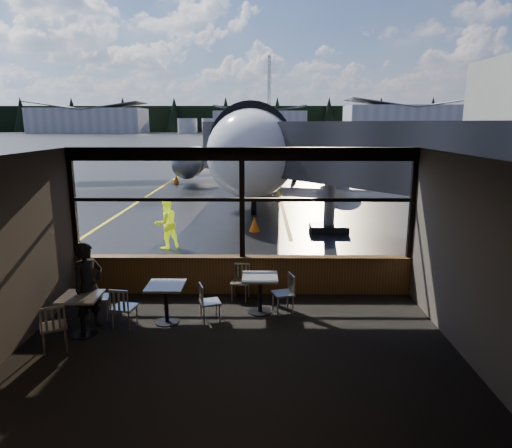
{
  "coord_description": "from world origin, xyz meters",
  "views": [
    {
      "loc": [
        0.43,
        -10.44,
        4.03
      ],
      "look_at": [
        0.31,
        1.0,
        1.5
      ],
      "focal_mm": 32.0,
      "sensor_mm": 36.0,
      "label": 1
    }
  ],
  "objects_px": {
    "chair_near_e": "(283,294)",
    "chair_left_s": "(54,327)",
    "cone_nose": "(255,224)",
    "passenger": "(88,286)",
    "cafe_table_mid": "(166,304)",
    "ground_crew": "(166,224)",
    "cone_wing": "(176,179)",
    "jet_bridge": "(351,176)",
    "cafe_table_left": "(82,316)",
    "chair_mid_s": "(124,308)",
    "chair_near_n": "(240,282)",
    "cafe_table_near": "(260,295)",
    "chair_near_w": "(210,303)",
    "chair_mid_w": "(98,298)",
    "airliner": "(264,106)"
  },
  "relations": [
    {
      "from": "ground_crew",
      "to": "cone_nose",
      "type": "xyz_separation_m",
      "value": [
        2.86,
        2.39,
        -0.54
      ]
    },
    {
      "from": "airliner",
      "to": "cafe_table_near",
      "type": "distance_m",
      "value": 22.81
    },
    {
      "from": "ground_crew",
      "to": "cone_wing",
      "type": "height_order",
      "value": "ground_crew"
    },
    {
      "from": "jet_bridge",
      "to": "cafe_table_mid",
      "type": "relative_size",
      "value": 12.37
    },
    {
      "from": "chair_mid_s",
      "to": "cone_wing",
      "type": "relative_size",
      "value": 1.59
    },
    {
      "from": "chair_near_n",
      "to": "cafe_table_near",
      "type": "bearing_deg",
      "value": 131.71
    },
    {
      "from": "jet_bridge",
      "to": "chair_near_e",
      "type": "distance_m",
      "value": 7.42
    },
    {
      "from": "chair_near_w",
      "to": "ground_crew",
      "type": "bearing_deg",
      "value": -178.19
    },
    {
      "from": "chair_near_e",
      "to": "chair_left_s",
      "type": "relative_size",
      "value": 0.94
    },
    {
      "from": "chair_mid_w",
      "to": "passenger",
      "type": "height_order",
      "value": "passenger"
    },
    {
      "from": "chair_near_e",
      "to": "cone_nose",
      "type": "xyz_separation_m",
      "value": [
        -0.72,
        7.66,
        -0.15
      ]
    },
    {
      "from": "chair_mid_s",
      "to": "chair_left_s",
      "type": "relative_size",
      "value": 0.97
    },
    {
      "from": "cafe_table_near",
      "to": "chair_mid_s",
      "type": "relative_size",
      "value": 0.92
    },
    {
      "from": "chair_mid_w",
      "to": "cone_nose",
      "type": "distance_m",
      "value": 8.57
    },
    {
      "from": "cafe_table_near",
      "to": "passenger",
      "type": "bearing_deg",
      "value": -166.68
    },
    {
      "from": "ground_crew",
      "to": "cone_wing",
      "type": "xyz_separation_m",
      "value": [
        -2.71,
        16.59,
        -0.54
      ]
    },
    {
      "from": "chair_near_e",
      "to": "cone_nose",
      "type": "height_order",
      "value": "chair_near_e"
    },
    {
      "from": "chair_mid_w",
      "to": "cone_nose",
      "type": "bearing_deg",
      "value": 146.65
    },
    {
      "from": "cafe_table_mid",
      "to": "chair_near_e",
      "type": "xyz_separation_m",
      "value": [
        2.42,
        0.51,
        0.03
      ]
    },
    {
      "from": "ground_crew",
      "to": "cafe_table_mid",
      "type": "bearing_deg",
      "value": 61.59
    },
    {
      "from": "cafe_table_near",
      "to": "chair_near_n",
      "type": "height_order",
      "value": "chair_near_n"
    },
    {
      "from": "cafe_table_near",
      "to": "chair_left_s",
      "type": "height_order",
      "value": "chair_left_s"
    },
    {
      "from": "passenger",
      "to": "cafe_table_mid",
      "type": "bearing_deg",
      "value": -43.69
    },
    {
      "from": "cone_nose",
      "to": "cafe_table_left",
      "type": "bearing_deg",
      "value": -110.11
    },
    {
      "from": "cafe_table_near",
      "to": "chair_near_w",
      "type": "distance_m",
      "value": 1.13
    },
    {
      "from": "cafe_table_near",
      "to": "ground_crew",
      "type": "relative_size",
      "value": 0.51
    },
    {
      "from": "passenger",
      "to": "cone_wing",
      "type": "bearing_deg",
      "value": 41.79
    },
    {
      "from": "airliner",
      "to": "chair_near_e",
      "type": "xyz_separation_m",
      "value": [
        0.31,
        -22.32,
        -4.75
      ]
    },
    {
      "from": "cafe_table_left",
      "to": "chair_near_n",
      "type": "xyz_separation_m",
      "value": [
        2.97,
        1.88,
        0.01
      ]
    },
    {
      "from": "chair_near_e",
      "to": "jet_bridge",
      "type": "bearing_deg",
      "value": -38.51
    },
    {
      "from": "cafe_table_mid",
      "to": "ground_crew",
      "type": "distance_m",
      "value": 5.91
    },
    {
      "from": "cafe_table_mid",
      "to": "chair_mid_s",
      "type": "xyz_separation_m",
      "value": [
        -0.78,
        -0.3,
        0.04
      ]
    },
    {
      "from": "cone_wing",
      "to": "cone_nose",
      "type": "bearing_deg",
      "value": -68.6
    },
    {
      "from": "chair_near_e",
      "to": "cone_wing",
      "type": "bearing_deg",
      "value": -0.58
    },
    {
      "from": "cafe_table_mid",
      "to": "chair_near_n",
      "type": "distance_m",
      "value": 1.95
    },
    {
      "from": "cafe_table_left",
      "to": "cone_wing",
      "type": "xyz_separation_m",
      "value": [
        -2.36,
        22.96,
        -0.12
      ]
    },
    {
      "from": "chair_left_s",
      "to": "jet_bridge",
      "type": "bearing_deg",
      "value": 24.56
    },
    {
      "from": "passenger",
      "to": "cone_wing",
      "type": "xyz_separation_m",
      "value": [
        -2.4,
        22.65,
        -0.6
      ]
    },
    {
      "from": "chair_near_n",
      "to": "ground_crew",
      "type": "distance_m",
      "value": 5.21
    },
    {
      "from": "chair_near_n",
      "to": "cone_nose",
      "type": "xyz_separation_m",
      "value": [
        0.24,
        6.88,
        -0.13
      ]
    },
    {
      "from": "jet_bridge",
      "to": "chair_left_s",
      "type": "distance_m",
      "value": 11.0
    },
    {
      "from": "cone_nose",
      "to": "chair_left_s",
      "type": "bearing_deg",
      "value": -110.35
    },
    {
      "from": "jet_bridge",
      "to": "chair_near_n",
      "type": "relative_size",
      "value": 12.15
    },
    {
      "from": "chair_near_w",
      "to": "cone_nose",
      "type": "height_order",
      "value": "chair_near_w"
    },
    {
      "from": "chair_left_s",
      "to": "ground_crew",
      "type": "xyz_separation_m",
      "value": [
        0.62,
        6.99,
        0.36
      ]
    },
    {
      "from": "cafe_table_left",
      "to": "cafe_table_mid",
      "type": "bearing_deg",
      "value": 21.28
    },
    {
      "from": "jet_bridge",
      "to": "cafe_table_near",
      "type": "height_order",
      "value": "jet_bridge"
    },
    {
      "from": "chair_near_w",
      "to": "chair_mid_s",
      "type": "bearing_deg",
      "value": -95.52
    },
    {
      "from": "chair_left_s",
      "to": "passenger",
      "type": "bearing_deg",
      "value": 45.33
    },
    {
      "from": "cafe_table_near",
      "to": "cafe_table_mid",
      "type": "distance_m",
      "value": 1.99
    }
  ]
}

